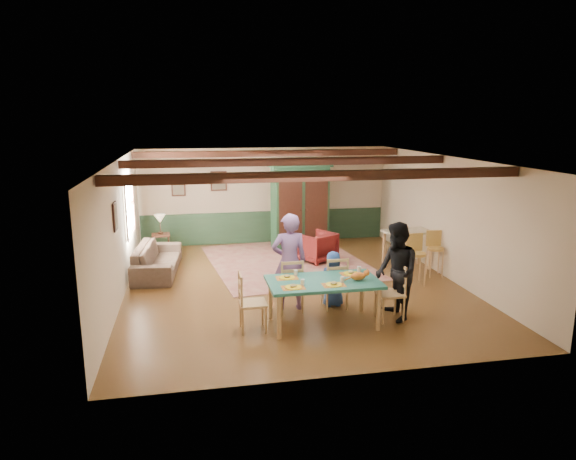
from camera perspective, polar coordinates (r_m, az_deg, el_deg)
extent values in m
plane|color=#503116|center=(11.08, 0.61, -6.15)|extent=(8.00, 8.00, 0.00)
cube|color=beige|center=(14.61, -2.56, 3.84)|extent=(7.00, 0.02, 2.70)
cube|color=beige|center=(10.60, -18.24, -0.08)|extent=(0.02, 8.00, 2.70)
cube|color=beige|center=(11.93, 17.33, 1.32)|extent=(0.02, 8.00, 2.70)
cube|color=white|center=(10.54, 0.64, 7.90)|extent=(7.00, 8.00, 0.02)
cube|color=#1D3623|center=(14.75, -2.51, 0.37)|extent=(6.95, 0.03, 0.90)
cube|color=black|center=(8.31, 3.87, 6.02)|extent=(6.95, 0.16, 0.16)
cube|color=black|center=(10.93, 0.21, 7.59)|extent=(6.95, 0.16, 0.16)
cube|color=black|center=(13.49, -1.97, 8.51)|extent=(6.95, 0.16, 0.16)
imported|color=#76538F|center=(9.49, 0.14, -3.57)|extent=(0.67, 0.44, 1.83)
imported|color=black|center=(9.23, 11.97, -4.57)|extent=(0.67, 0.86, 1.75)
imported|color=navy|center=(9.80, 5.04, -5.44)|extent=(0.52, 0.34, 1.07)
cube|color=#C3A88D|center=(12.79, -0.14, -3.56)|extent=(4.11, 4.70, 0.01)
cube|color=#173923|center=(13.95, 1.33, 2.69)|extent=(1.72, 0.84, 2.34)
imported|color=#410D10|center=(12.81, 3.19, -1.86)|extent=(1.09, 1.10, 0.74)
imported|color=#45352B|center=(12.19, -14.30, -3.18)|extent=(1.08, 2.34, 0.66)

